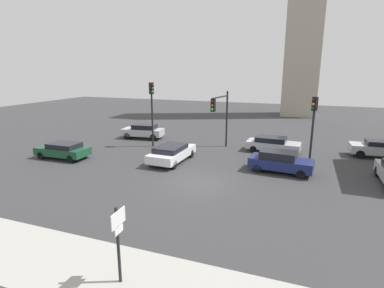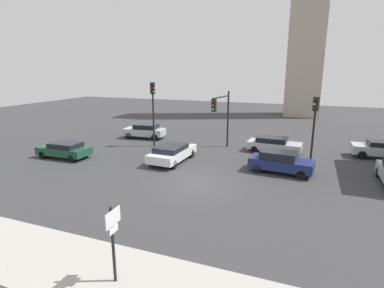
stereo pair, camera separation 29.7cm
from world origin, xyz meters
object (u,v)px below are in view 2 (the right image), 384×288
object	(u,v)px
traffic_light_2	(314,118)
car_1	(64,149)
car_5	(172,153)
car_3	(274,144)
traffic_light_0	(153,103)
traffic_light_1	(221,110)
car_2	(145,131)
direction_sign	(113,236)
car_6	(382,149)
car_4	(280,162)

from	to	relation	value
traffic_light_2	car_1	world-z (taller)	traffic_light_2
car_5	car_1	bearing A→B (deg)	106.57
car_1	car_3	bearing A→B (deg)	-154.45
traffic_light_0	car_3	distance (m)	11.05
car_1	car_5	world-z (taller)	car_5
traffic_light_1	car_1	world-z (taller)	traffic_light_1
traffic_light_2	car_2	xyz separation A→B (m)	(-15.75, 2.88, -2.66)
direction_sign	traffic_light_1	distance (m)	17.75
direction_sign	traffic_light_1	xyz separation A→B (m)	(-1.50, 17.61, 1.71)
car_1	car_6	xyz separation A→B (m)	(23.42, 8.85, 0.07)
traffic_light_1	traffic_light_2	bearing A→B (deg)	89.22
traffic_light_1	car_6	size ratio (longest dim) A/B	1.16
traffic_light_0	car_6	size ratio (longest dim) A/B	1.34
traffic_light_1	traffic_light_2	xyz separation A→B (m)	(7.31, -1.11, -0.03)
car_1	car_3	size ratio (longest dim) A/B	0.93
traffic_light_0	car_5	size ratio (longest dim) A/B	1.22
traffic_light_0	traffic_light_1	distance (m)	6.10
car_4	car_6	size ratio (longest dim) A/B	1.00
car_1	direction_sign	bearing A→B (deg)	137.38
traffic_light_2	car_4	bearing A→B (deg)	-2.07
car_4	direction_sign	bearing A→B (deg)	-100.52
traffic_light_1	car_1	size ratio (longest dim) A/B	1.20
traffic_light_0	traffic_light_1	size ratio (longest dim) A/B	1.15
traffic_light_0	traffic_light_1	world-z (taller)	traffic_light_0
car_3	car_6	size ratio (longest dim) A/B	1.05
car_1	car_6	bearing A→B (deg)	-160.42
direction_sign	car_4	bearing A→B (deg)	72.08
car_5	car_3	bearing A→B (deg)	-48.85
direction_sign	traffic_light_1	bearing A→B (deg)	93.10
traffic_light_0	car_3	world-z (taller)	traffic_light_0
car_5	car_6	bearing A→B (deg)	-63.60
direction_sign	car_5	distance (m)	13.74
car_1	car_2	bearing A→B (deg)	-107.45
car_4	traffic_light_1	bearing A→B (deg)	147.81
car_6	car_2	bearing A→B (deg)	-0.79
car_4	car_3	bearing A→B (deg)	106.75
traffic_light_1	car_6	bearing A→B (deg)	107.90
car_3	car_5	bearing A→B (deg)	-137.56
car_3	car_5	world-z (taller)	car_5
direction_sign	car_6	size ratio (longest dim) A/B	0.61
car_5	car_6	world-z (taller)	car_6
traffic_light_0	car_2	world-z (taller)	traffic_light_0
traffic_light_2	car_6	distance (m)	6.74
direction_sign	traffic_light_0	world-z (taller)	traffic_light_0
car_6	direction_sign	bearing A→B (deg)	58.94
direction_sign	car_3	distance (m)	18.89
direction_sign	car_5	world-z (taller)	direction_sign
traffic_light_2	car_3	xyz separation A→B (m)	(-2.95, 2.14, -2.75)
car_1	car_2	xyz separation A→B (m)	(2.46, 8.41, 0.10)
traffic_light_2	car_2	distance (m)	16.23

